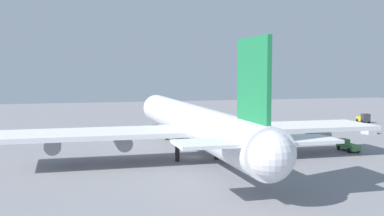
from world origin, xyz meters
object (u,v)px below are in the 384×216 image
Objects in this scene: cargo_airplane at (193,124)px; catering_truck at (160,130)px; safety_cone_nose at (168,131)px; maintenance_van at (347,145)px; cargo_container_fore at (369,130)px; baggage_tug at (364,118)px.

cargo_airplane is 15.95× the size of catering_truck.
cargo_airplane is 80.95× the size of safety_cone_nose.
maintenance_van reaches higher than cargo_container_fore.
maintenance_van is 6.36× the size of safety_cone_nose.
maintenance_van is 47.97m from baggage_tug.
cargo_container_fore is at bearing -43.40° from maintenance_van.
catering_truck is at bearing 75.79° from cargo_container_fore.
catering_truck reaches higher than safety_cone_nose.
cargo_airplane reaches higher than safety_cone_nose.
safety_cone_nose is at bearing -48.93° from catering_truck.
cargo_airplane reaches higher than baggage_tug.
catering_truck is 57.75m from baggage_tug.
catering_truck reaches higher than cargo_container_fore.
baggage_tug is (37.78, -29.57, 0.25)m from maintenance_van.
cargo_airplane reaches higher than catering_truck.
cargo_airplane is at bearing 175.36° from safety_cone_nose.
catering_truck is 46.27m from cargo_container_fore.
safety_cone_nose is (31.50, 25.43, -0.54)m from maintenance_van.
cargo_airplane reaches higher than maintenance_van.
safety_cone_nose is at bearing 72.75° from cargo_container_fore.
cargo_airplane is 31.00m from safety_cone_nose.
cargo_container_fore is (17.22, -45.15, -4.72)m from cargo_airplane.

